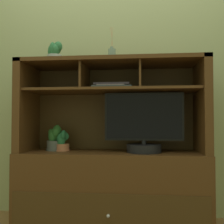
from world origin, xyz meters
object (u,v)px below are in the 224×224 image
Objects in this scene: tv_monitor at (144,129)px; magazine_stack_left at (113,87)px; potted_orchid at (63,141)px; diffuser_bottle at (112,55)px; media_console at (112,172)px; potted_fern at (55,139)px; potted_succulent at (55,53)px.

tv_monitor is 1.98× the size of magazine_stack_left.
potted_orchid is (-0.67, 0.05, -0.10)m from tv_monitor.
diffuser_bottle is at bearing 172.48° from tv_monitor.
media_console reaches higher than potted_orchid.
media_console is 0.55m from potted_fern.
magazine_stack_left is 0.57m from potted_succulent.
potted_succulent is at bearing -179.40° from media_console.
media_console reaches higher than magazine_stack_left.
potted_succulent is (-0.48, -0.01, 0.98)m from media_console.
media_console is at bearing 169.72° from tv_monitor.
media_console reaches higher than potted_fern.
potted_orchid is 0.97× the size of potted_succulent.
potted_succulent is (-0.74, 0.04, 0.63)m from tv_monitor.
magazine_stack_left is (-0.25, 0.02, 0.33)m from tv_monitor.
potted_succulent is (-0.49, 0.02, 0.29)m from magazine_stack_left.
media_console is at bearing -2.51° from potted_fern.
diffuser_bottle reaches higher than potted_orchid.
potted_fern is 0.77× the size of diffuser_bottle.
media_console is 1.09m from potted_succulent.
potted_orchid is at bearing 177.37° from diffuser_bottle.
potted_succulent is at bearing 179.10° from diffuser_bottle.
potted_orchid is at bearing 9.59° from potted_succulent.
media_console is at bearing 90.00° from diffuser_bottle.
magazine_stack_left is 1.76× the size of potted_succulent.
media_console is 8.38× the size of potted_succulent.
potted_orchid is at bearing -12.02° from potted_fern.
tv_monitor is (0.26, -0.05, 0.35)m from media_console.
diffuser_bottle is 0.48m from potted_succulent.
tv_monitor is 2.21× the size of diffuser_bottle.
potted_orchid is 0.61m from magazine_stack_left.
potted_succulent is (-0.48, 0.01, 0.03)m from diffuser_bottle.
tv_monitor is at bearing -10.28° from media_console.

